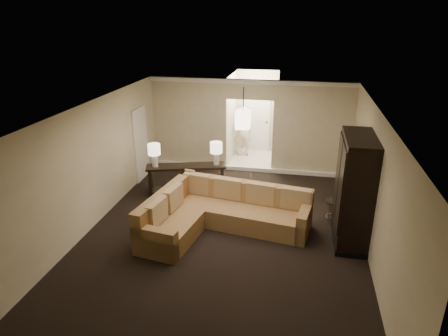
% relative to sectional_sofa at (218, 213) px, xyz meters
% --- Properties ---
extents(ground, '(8.00, 8.00, 0.00)m').
position_rel_sectional_sofa_xyz_m(ground, '(0.19, -0.32, -0.38)').
color(ground, black).
rests_on(ground, ground).
extents(wall_back, '(6.00, 0.04, 2.80)m').
position_rel_sectional_sofa_xyz_m(wall_back, '(0.19, 3.68, 1.02)').
color(wall_back, beige).
rests_on(wall_back, ground).
extents(wall_front, '(6.00, 0.04, 2.80)m').
position_rel_sectional_sofa_xyz_m(wall_front, '(0.19, -4.32, 1.02)').
color(wall_front, beige).
rests_on(wall_front, ground).
extents(wall_left, '(0.04, 8.00, 2.80)m').
position_rel_sectional_sofa_xyz_m(wall_left, '(-2.81, -0.32, 1.02)').
color(wall_left, beige).
rests_on(wall_left, ground).
extents(wall_right, '(0.04, 8.00, 2.80)m').
position_rel_sectional_sofa_xyz_m(wall_right, '(3.19, -0.32, 1.02)').
color(wall_right, beige).
rests_on(wall_right, ground).
extents(ceiling, '(6.00, 8.00, 0.02)m').
position_rel_sectional_sofa_xyz_m(ceiling, '(0.19, -0.32, 2.42)').
color(ceiling, white).
rests_on(ceiling, wall_back).
extents(crown_molding, '(6.00, 0.10, 0.12)m').
position_rel_sectional_sofa_xyz_m(crown_molding, '(0.19, 3.63, 2.35)').
color(crown_molding, white).
rests_on(crown_molding, wall_back).
extents(baseboard, '(6.00, 0.10, 0.12)m').
position_rel_sectional_sofa_xyz_m(baseboard, '(0.19, 3.63, -0.32)').
color(baseboard, white).
rests_on(baseboard, ground).
extents(side_door, '(0.05, 0.90, 2.10)m').
position_rel_sectional_sofa_xyz_m(side_door, '(-2.78, 2.48, 0.67)').
color(side_door, white).
rests_on(side_door, ground).
extents(foyer, '(1.44, 2.02, 2.80)m').
position_rel_sectional_sofa_xyz_m(foyer, '(0.19, 5.02, 0.92)').
color(foyer, white).
rests_on(foyer, ground).
extents(sectional_sofa, '(3.56, 2.69, 0.96)m').
position_rel_sectional_sofa_xyz_m(sectional_sofa, '(0.00, 0.00, 0.00)').
color(sectional_sofa, brown).
rests_on(sectional_sofa, ground).
extents(coffee_table, '(1.16, 1.16, 0.39)m').
position_rel_sectional_sofa_xyz_m(coffee_table, '(-0.05, 0.68, -0.19)').
color(coffee_table, silver).
rests_on(coffee_table, ground).
extents(console_table, '(2.14, 1.05, 0.81)m').
position_rel_sectional_sofa_xyz_m(console_table, '(-1.21, 1.68, 0.10)').
color(console_table, black).
rests_on(console_table, ground).
extents(armoire, '(0.69, 1.60, 2.30)m').
position_rel_sectional_sofa_xyz_m(armoire, '(2.88, 0.15, 0.72)').
color(armoire, black).
rests_on(armoire, ground).
extents(drink_table, '(0.41, 0.41, 0.51)m').
position_rel_sectional_sofa_xyz_m(drink_table, '(2.59, 0.88, -0.02)').
color(drink_table, black).
rests_on(drink_table, ground).
extents(table_lamp_left, '(0.32, 0.32, 0.62)m').
position_rel_sectional_sofa_xyz_m(table_lamp_left, '(-1.99, 1.45, 0.83)').
color(table_lamp_left, silver).
rests_on(table_lamp_left, console_table).
extents(table_lamp_right, '(0.32, 0.32, 0.62)m').
position_rel_sectional_sofa_xyz_m(table_lamp_right, '(-0.44, 1.91, 0.83)').
color(table_lamp_right, silver).
rests_on(table_lamp_right, console_table).
extents(pendant_light, '(0.38, 0.38, 1.09)m').
position_rel_sectional_sofa_xyz_m(pendant_light, '(0.19, 2.38, 1.57)').
color(pendant_light, black).
rests_on(pendant_light, ceiling).
extents(person, '(0.76, 0.60, 1.86)m').
position_rel_sectional_sofa_xyz_m(person, '(-0.21, 5.03, 0.55)').
color(person, '#ECE2C7').
rests_on(person, ground).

